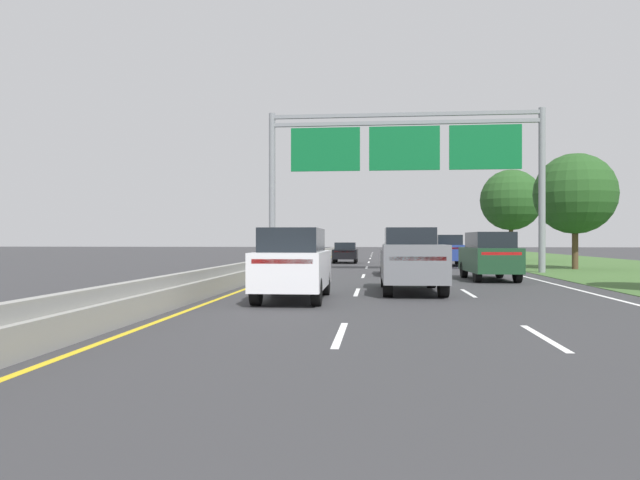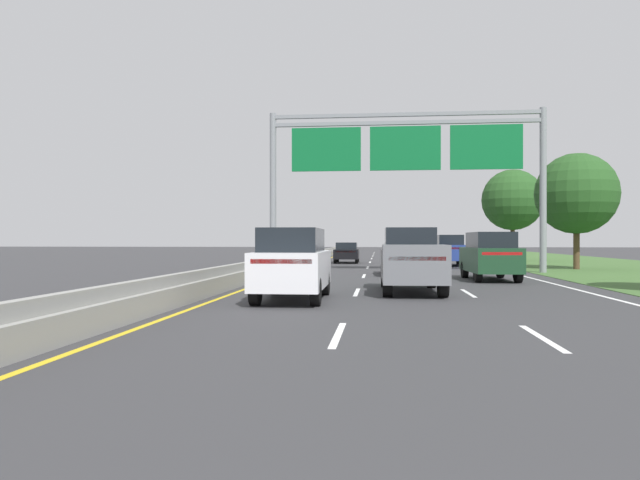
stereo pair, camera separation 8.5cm
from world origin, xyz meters
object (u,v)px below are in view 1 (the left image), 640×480
at_px(roadside_tree_mid, 575,194).
at_px(overhead_sign_gantry, 404,156).
at_px(pickup_truck_grey, 411,260).
at_px(car_blue_right_lane_suv, 448,250).
at_px(roadside_tree_far, 511,200).
at_px(car_white_left_lane_suv, 294,263).
at_px(car_silver_centre_lane_sedan, 399,259).
at_px(car_black_left_lane_sedan, 345,252).
at_px(car_darkgreen_right_lane_suv, 489,255).

bearing_deg(roadside_tree_mid, overhead_sign_gantry, -158.90).
relative_size(overhead_sign_gantry, pickup_truck_grey, 2.78).
bearing_deg(pickup_truck_grey, car_blue_right_lane_suv, -10.54).
xyz_separation_m(roadside_tree_mid, roadside_tree_far, (-0.59, 14.40, 0.59)).
xyz_separation_m(car_white_left_lane_suv, roadside_tree_far, (13.65, 33.82, 4.03)).
relative_size(car_white_left_lane_suv, car_blue_right_lane_suv, 1.00).
bearing_deg(car_white_left_lane_suv, car_blue_right_lane_suv, -17.43).
relative_size(pickup_truck_grey, roadside_tree_far, 0.70).
height_order(pickup_truck_grey, roadside_tree_far, roadside_tree_far).
xyz_separation_m(overhead_sign_gantry, roadside_tree_mid, (10.32, 3.98, -1.82)).
distance_m(car_silver_centre_lane_sedan, car_black_left_lane_sedan, 15.65).
distance_m(car_black_left_lane_sedan, roadside_tree_mid, 17.15).
distance_m(overhead_sign_gantry, car_blue_right_lane_suv, 10.96).
height_order(pickup_truck_grey, car_silver_centre_lane_sedan, pickup_truck_grey).
height_order(overhead_sign_gantry, car_blue_right_lane_suv, overhead_sign_gantry).
xyz_separation_m(car_silver_centre_lane_sedan, roadside_tree_far, (10.10, 20.81, 4.31)).
relative_size(car_darkgreen_right_lane_suv, car_black_left_lane_sedan, 1.07).
relative_size(car_white_left_lane_suv, roadside_tree_mid, 0.68).
bearing_deg(roadside_tree_far, pickup_truck_grey, -108.09).
height_order(car_blue_right_lane_suv, roadside_tree_far, roadside_tree_far).
bearing_deg(overhead_sign_gantry, car_white_left_lane_suv, -104.24).
bearing_deg(car_white_left_lane_suv, car_black_left_lane_sedan, -0.75).
bearing_deg(car_black_left_lane_sedan, car_silver_centre_lane_sedan, -167.63).
bearing_deg(car_darkgreen_right_lane_suv, car_black_left_lane_sedan, 19.72).
bearing_deg(pickup_truck_grey, roadside_tree_far, -18.75).
relative_size(car_darkgreen_right_lane_suv, car_blue_right_lane_suv, 1.01).
distance_m(overhead_sign_gantry, roadside_tree_mid, 11.21).
distance_m(car_blue_right_lane_suv, car_black_left_lane_sedan, 8.26).
relative_size(car_darkgreen_right_lane_suv, car_silver_centre_lane_sedan, 1.07).
bearing_deg(car_darkgreen_right_lane_suv, overhead_sign_gantry, 28.11).
relative_size(car_black_left_lane_sedan, roadside_tree_far, 0.57).
distance_m(car_darkgreen_right_lane_suv, car_black_left_lane_sedan, 20.24).
distance_m(car_silver_centre_lane_sedan, roadside_tree_far, 23.53).
height_order(car_darkgreen_right_lane_suv, roadside_tree_mid, roadside_tree_mid).
bearing_deg(pickup_truck_grey, car_silver_centre_lane_sedan, -0.27).
xyz_separation_m(car_black_left_lane_sedan, roadside_tree_mid, (14.23, -8.83, 3.71)).
xyz_separation_m(car_black_left_lane_sedan, roadside_tree_far, (13.64, 5.57, 4.31)).
bearing_deg(roadside_tree_mid, car_black_left_lane_sedan, 148.18).
bearing_deg(roadside_tree_far, car_darkgreen_right_lane_suv, -104.41).
xyz_separation_m(overhead_sign_gantry, car_silver_centre_lane_sedan, (-0.38, -2.44, -5.53)).
relative_size(car_white_left_lane_suv, roadside_tree_far, 0.61).
bearing_deg(car_silver_centre_lane_sedan, roadside_tree_far, -26.68).
bearing_deg(roadside_tree_mid, roadside_tree_far, 92.35).
distance_m(car_white_left_lane_suv, car_black_left_lane_sedan, 28.26).
height_order(pickup_truck_grey, car_white_left_lane_suv, pickup_truck_grey).
bearing_deg(car_silver_centre_lane_sedan, car_blue_right_lane_suv, -19.11).
distance_m(car_white_left_lane_suv, roadside_tree_far, 36.69).
xyz_separation_m(car_silver_centre_lane_sedan, car_black_left_lane_sedan, (-3.54, 15.25, 0.00)).
xyz_separation_m(car_darkgreen_right_lane_suv, roadside_tree_far, (6.28, 24.42, 4.03)).
bearing_deg(car_blue_right_lane_suv, car_silver_centre_lane_sedan, 162.40).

